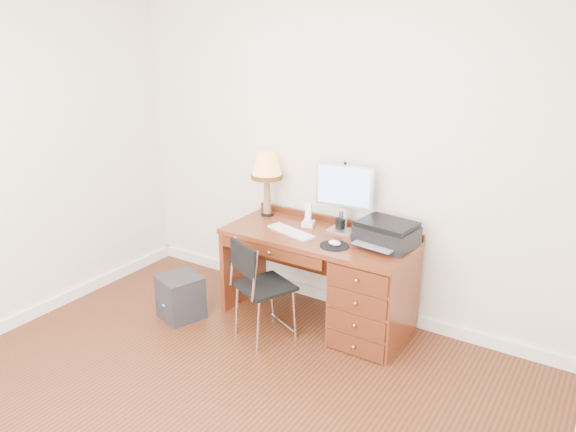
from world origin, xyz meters
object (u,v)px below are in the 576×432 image
Objects in this scene: printer at (387,234)px; equipment_box at (181,297)px; monitor at (345,190)px; chair at (260,282)px; desk at (354,283)px; leg_lamp at (267,170)px; phone at (308,219)px.

printer is 1.76m from equipment_box.
printer reaches higher than equipment_box.
monitor is 0.66× the size of chair.
monitor reaches higher than equipment_box.
desk is 1.43m from equipment_box.
desk is at bearing -151.37° from printer.
monitor is 1.48× the size of equipment_box.
desk is 0.73m from chair.
printer is 0.83× the size of leg_lamp.
leg_lamp is (-0.92, 0.17, 0.74)m from desk.
printer is 1.25× the size of equipment_box.
printer is 0.56× the size of chair.
desk is 7.67× the size of phone.
leg_lamp reaches higher than desk.
phone is (-0.28, -0.07, -0.28)m from monitor.
chair is at bearing -110.50° from phone.
leg_lamp is 0.56m from phone.
desk is at bearing -48.78° from monitor.
printer is (0.41, -0.11, -0.25)m from monitor.
chair is 0.82m from equipment_box.
leg_lamp is 2.79× the size of phone.
leg_lamp is at bearing 82.21° from equipment_box.
monitor reaches higher than phone.
printer is 1.18m from leg_lamp.
leg_lamp is 1.27m from equipment_box.
equipment_box is at bearing -116.71° from leg_lamp.
leg_lamp is at bearing 175.72° from monitor.
equipment_box is (-1.29, -0.56, -0.23)m from desk.
monitor is 0.50m from printer.
leg_lamp is 1.01m from chair.
monitor is 0.72m from leg_lamp.
equipment_box is (-1.50, -0.64, -0.66)m from printer.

